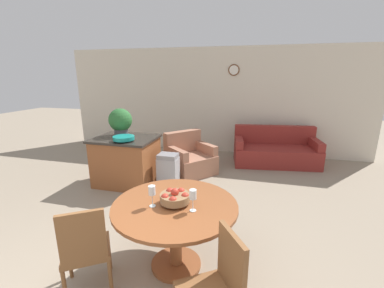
# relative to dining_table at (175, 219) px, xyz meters

# --- Properties ---
(wall_back) EXTENTS (8.00, 0.09, 2.70)m
(wall_back) POSITION_rel_dining_table_xyz_m (-0.50, 4.46, 0.77)
(wall_back) COLOR beige
(wall_back) RESTS_ON ground_plane
(dining_table) EXTENTS (1.29, 1.29, 0.75)m
(dining_table) POSITION_rel_dining_table_xyz_m (0.00, 0.00, 0.00)
(dining_table) COLOR brown
(dining_table) RESTS_ON ground_plane
(dining_chair_near_left) EXTENTS (0.58, 0.58, 0.93)m
(dining_chair_near_left) POSITION_rel_dining_table_xyz_m (-0.68, -0.55, -0.07)
(dining_chair_near_left) COLOR brown
(dining_chair_near_left) RESTS_ON ground_plane
(dining_chair_near_right) EXTENTS (0.58, 0.58, 0.93)m
(dining_chair_near_right) POSITION_rel_dining_table_xyz_m (0.55, -0.68, -0.07)
(dining_chair_near_right) COLOR brown
(dining_chair_near_right) RESTS_ON ground_plane
(fruit_bowl) EXTENTS (0.31, 0.31, 0.17)m
(fruit_bowl) POSITION_rel_dining_table_xyz_m (-0.00, 0.00, 0.25)
(fruit_bowl) COLOR olive
(fruit_bowl) RESTS_ON dining_table
(wine_glass_left) EXTENTS (0.07, 0.07, 0.22)m
(wine_glass_left) POSITION_rel_dining_table_xyz_m (-0.20, -0.10, 0.33)
(wine_glass_left) COLOR silver
(wine_glass_left) RESTS_ON dining_table
(wine_glass_right) EXTENTS (0.07, 0.07, 0.22)m
(wine_glass_right) POSITION_rel_dining_table_xyz_m (0.21, -0.09, 0.33)
(wine_glass_right) COLOR silver
(wine_glass_right) RESTS_ON dining_table
(kitchen_island) EXTENTS (1.12, 0.90, 0.90)m
(kitchen_island) POSITION_rel_dining_table_xyz_m (-1.60, 1.88, -0.13)
(kitchen_island) COLOR brown
(kitchen_island) RESTS_ON ground_plane
(teal_bowl) EXTENTS (0.37, 0.37, 0.09)m
(teal_bowl) POSITION_rel_dining_table_xyz_m (-1.49, 1.65, 0.38)
(teal_bowl) COLOR teal
(teal_bowl) RESTS_ON kitchen_island
(potted_plant) EXTENTS (0.44, 0.44, 0.52)m
(potted_plant) POSITION_rel_dining_table_xyz_m (-1.75, 2.03, 0.60)
(potted_plant) COLOR #4C4C51
(potted_plant) RESTS_ON kitchen_island
(trash_bin) EXTENTS (0.36, 0.29, 0.65)m
(trash_bin) POSITION_rel_dining_table_xyz_m (-0.76, 1.89, -0.26)
(trash_bin) COLOR #9E9EA3
(trash_bin) RESTS_ON ground_plane
(couch) EXTENTS (1.97, 1.13, 0.84)m
(couch) POSITION_rel_dining_table_xyz_m (1.20, 3.78, -0.29)
(couch) COLOR maroon
(couch) RESTS_ON ground_plane
(armchair) EXTENTS (1.18, 1.18, 0.85)m
(armchair) POSITION_rel_dining_table_xyz_m (-0.58, 2.71, -0.29)
(armchair) COLOR #A87056
(armchair) RESTS_ON ground_plane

